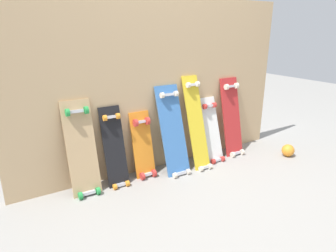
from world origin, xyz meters
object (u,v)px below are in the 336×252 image
Objects in this scene: skateboard_black at (115,151)px; skateboard_blue at (173,134)px; skateboard_white at (212,133)px; skateboard_red at (232,120)px; skateboard_orange at (143,148)px; skateboard_yellow at (197,126)px; skateboard_natural at (82,152)px; rubber_ball at (288,150)px.

skateboard_blue is (0.56, -0.05, 0.06)m from skateboard_black.
skateboard_white is 0.81× the size of skateboard_red.
skateboard_white is (0.48, 0.02, -0.08)m from skateboard_blue.
skateboard_orange is 0.92× the size of skateboard_white.
skateboard_orange is 0.57m from skateboard_yellow.
skateboard_yellow is 0.50m from skateboard_red.
skateboard_white is at bearing -177.16° from skateboard_red.
skateboard_black reaches higher than skateboard_white.
skateboard_natural is at bearing 179.66° from skateboard_red.
skateboard_yellow reaches higher than rubber_ball.
skateboard_red is at bearing 2.84° from skateboard_white.
skateboard_red reaches higher than skateboard_orange.
rubber_ball is at bearing -15.61° from skateboard_orange.
skateboard_orange is (0.28, 0.01, -0.04)m from skateboard_black.
skateboard_orange is 4.98× the size of rubber_ball.
skateboard_black is at bearing -0.03° from skateboard_natural.
rubber_ball is at bearing -27.35° from skateboard_white.
skateboard_orange is (0.55, 0.01, -0.09)m from skateboard_natural.
skateboard_black is at bearing 176.09° from skateboard_yellow.
skateboard_white is at bearing -1.29° from skateboard_black.
skateboard_orange is 1.05m from skateboard_red.
skateboard_white is (0.22, 0.03, -0.12)m from skateboard_yellow.
skateboard_yellow is 1.07m from rubber_ball.
skateboard_natural is at bearing 177.06° from skateboard_yellow.
skateboard_orange is at bearing 164.39° from rubber_ball.
skateboard_natural is 1.60m from skateboard_red.
skateboard_orange is 1.57m from rubber_ball.
skateboard_blue is at bearing 163.62° from rubber_ball.
skateboard_orange reaches higher than rubber_ball.
skateboard_natural reaches higher than skateboard_white.
skateboard_natural is 1.10m from skateboard_yellow.
skateboard_red is (0.50, 0.05, -0.03)m from skateboard_yellow.
skateboard_orange is at bearing 177.23° from skateboard_white.
skateboard_black is 1.32m from skateboard_red.
skateboard_red reaches higher than rubber_ball.
rubber_ball is (0.45, -0.40, -0.30)m from skateboard_red.
skateboard_orange is at bearing 167.75° from skateboard_blue.
skateboard_yellow is 7.19× the size of rubber_ball.
skateboard_yellow is at bearing -1.86° from skateboard_blue.
skateboard_white is (1.31, -0.02, -0.07)m from skateboard_natural.
skateboard_yellow is at bearing 159.90° from rubber_ball.
skateboard_blue reaches higher than skateboard_white.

